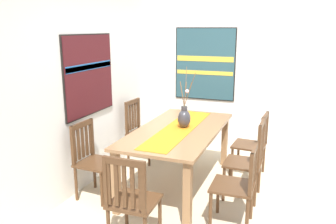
{
  "coord_description": "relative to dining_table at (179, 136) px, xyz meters",
  "views": [
    {
      "loc": [
        -3.6,
        -0.64,
        1.98
      ],
      "look_at": [
        0.23,
        0.83,
        0.97
      ],
      "focal_mm": 36.49,
      "sensor_mm": 36.0,
      "label": 1
    }
  ],
  "objects": [
    {
      "name": "ground_plane",
      "position": [
        -0.26,
        -0.69,
        -0.68
      ],
      "size": [
        6.4,
        6.4,
        0.03
      ],
      "primitive_type": "cube",
      "color": "beige"
    },
    {
      "name": "wall_back",
      "position": [
        -0.26,
        1.17,
        0.69
      ],
      "size": [
        6.4,
        0.12,
        2.7
      ],
      "primitive_type": "cube",
      "color": "silver",
      "rests_on": "ground_plane"
    },
    {
      "name": "wall_side",
      "position": [
        1.6,
        -0.69,
        0.69
      ],
      "size": [
        0.12,
        6.4,
        2.7
      ],
      "primitive_type": "cube",
      "color": "silver",
      "rests_on": "ground_plane"
    },
    {
      "name": "dining_table",
      "position": [
        0.0,
        0.0,
        0.0
      ],
      "size": [
        1.95,
        0.97,
        0.77
      ],
      "color": "#8E6642",
      "rests_on": "ground_plane"
    },
    {
      "name": "table_runner",
      "position": [
        0.0,
        -0.0,
        0.11
      ],
      "size": [
        1.79,
        0.36,
        0.01
      ],
      "primitive_type": "cube",
      "color": "orange",
      "rests_on": "dining_table"
    },
    {
      "name": "centerpiece_vase",
      "position": [
        0.06,
        -0.05,
        0.24
      ],
      "size": [
        0.23,
        0.26,
        0.76
      ],
      "color": "#333338",
      "rests_on": "dining_table"
    },
    {
      "name": "chair_0",
      "position": [
        -1.37,
        -0.02,
        -0.18
      ],
      "size": [
        0.43,
        0.43,
        0.92
      ],
      "color": "#4C301C",
      "rests_on": "ground_plane"
    },
    {
      "name": "chair_1",
      "position": [
        -0.63,
        0.87,
        -0.19
      ],
      "size": [
        0.44,
        0.44,
        0.91
      ],
      "color": "#4C301C",
      "rests_on": "ground_plane"
    },
    {
      "name": "chair_2",
      "position": [
        -0.02,
        -0.87,
        -0.18
      ],
      "size": [
        0.43,
        0.43,
        0.96
      ],
      "color": "#4C301C",
      "rests_on": "ground_plane"
    },
    {
      "name": "chair_3",
      "position": [
        -0.67,
        -0.87,
        -0.2
      ],
      "size": [
        0.43,
        0.43,
        0.87
      ],
      "color": "#4C301C",
      "rests_on": "ground_plane"
    },
    {
      "name": "chair_4",
      "position": [
        0.65,
        0.85,
        -0.18
      ],
      "size": [
        0.45,
        0.45,
        0.93
      ],
      "color": "#4C301C",
      "rests_on": "ground_plane"
    },
    {
      "name": "chair_5",
      "position": [
        0.65,
        -0.85,
        -0.19
      ],
      "size": [
        0.45,
        0.45,
        0.88
      ],
      "color": "#4C301C",
      "rests_on": "ground_plane"
    },
    {
      "name": "painting_on_back_wall",
      "position": [
        -0.25,
        1.11,
        0.75
      ],
      "size": [
        1.03,
        0.05,
        1.0
      ],
      "color": "black"
    },
    {
      "name": "painting_on_side_wall",
      "position": [
        1.53,
        0.09,
        0.75
      ],
      "size": [
        0.05,
        0.99,
        1.16
      ],
      "color": "black"
    }
  ]
}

